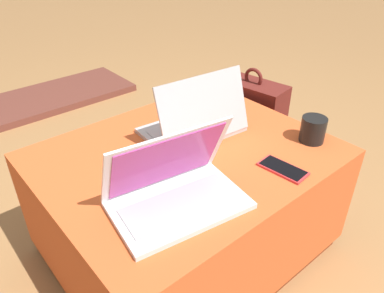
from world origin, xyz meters
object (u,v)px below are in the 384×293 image
cell_phone (283,169)px  coffee_mug (314,129)px  laptop_near (175,189)px  backpack (250,130)px  laptop_far (195,122)px

cell_phone → coffee_mug: 0.23m
laptop_near → backpack: (0.77, 0.40, -0.27)m
laptop_far → backpack: bearing=-157.8°
laptop_near → laptop_far: size_ratio=1.06×
cell_phone → laptop_far: bearing=-85.4°
coffee_mug → laptop_near: bearing=175.2°
laptop_far → backpack: 0.57m
cell_phone → backpack: (0.42, 0.49, -0.23)m
laptop_far → backpack: laptop_far is taller
cell_phone → coffee_mug: bearing=-173.8°
laptop_near → backpack: laptop_near is taller
backpack → coffee_mug: bearing=147.4°
laptop_near → backpack: size_ratio=0.71×
laptop_near → laptop_far: (0.29, 0.25, 0.00)m
backpack → coffee_mug: backpack is taller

